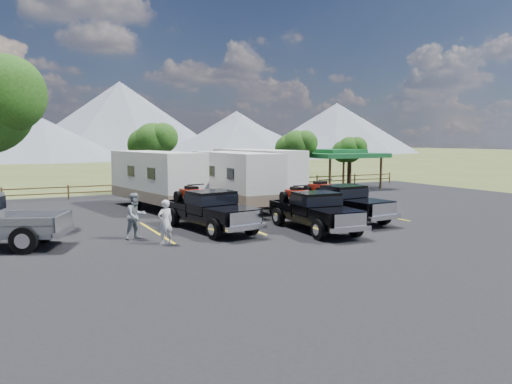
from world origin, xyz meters
name	(u,v)px	position (x,y,z in m)	size (l,w,h in m)	color
ground	(323,237)	(0.00, 0.00, 0.00)	(320.00, 320.00, 0.00)	#4A5423
asphalt_lot	(287,226)	(0.00, 3.00, 0.02)	(44.00, 34.00, 0.04)	black
stall_lines	(277,222)	(0.00, 4.00, 0.04)	(12.12, 5.50, 0.01)	yellow
tree_ne_a	(296,146)	(8.97, 17.01, 3.48)	(3.11, 2.92, 4.76)	black
tree_ne_b	(349,150)	(14.98, 18.01, 3.13)	(2.77, 2.59, 4.27)	black
tree_north	(153,142)	(-2.03, 19.02, 3.83)	(3.46, 3.24, 5.25)	black
rail_fence	(207,185)	(2.00, 18.50, 0.61)	(36.12, 0.12, 1.00)	brown
pavilion	(338,154)	(13.00, 17.00, 2.79)	(6.20, 6.20, 3.22)	brown
mountain_range	(24,122)	(-7.63, 105.98, 7.87)	(209.00, 71.00, 20.00)	slate
rig_left	(209,209)	(-3.73, 3.50, 0.99)	(2.76, 6.11, 1.97)	black
rig_center	(313,210)	(0.38, 1.34, 0.96)	(2.27, 5.83, 1.92)	black
rig_right	(340,201)	(3.08, 3.04, 0.99)	(2.49, 6.04, 1.97)	black
trailer_left	(157,179)	(-3.94, 11.22, 1.77)	(3.80, 9.55, 3.30)	white
trailer_center	(236,179)	(0.21, 9.24, 1.75)	(2.55, 9.38, 3.27)	white
trailer_right	(257,174)	(2.82, 11.67, 1.79)	(3.12, 9.67, 3.35)	white
person_a	(165,222)	(-6.34, 1.39, 0.91)	(0.63, 0.41, 1.73)	white
person_b	(136,216)	(-7.09, 2.96, 0.98)	(0.91, 0.71, 1.87)	gray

